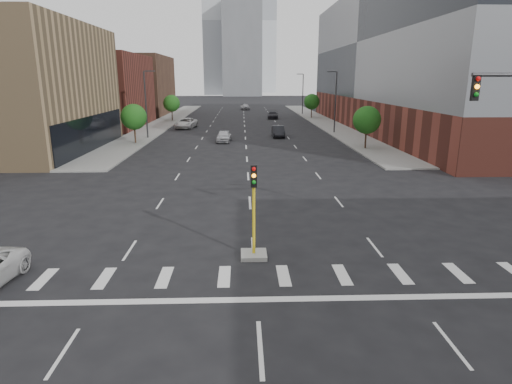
{
  "coord_description": "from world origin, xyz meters",
  "views": [
    {
      "loc": [
        -0.52,
        -9.49,
        8.06
      ],
      "look_at": [
        0.18,
        11.38,
        2.5
      ],
      "focal_mm": 30.0,
      "sensor_mm": 36.0,
      "label": 1
    }
  ],
  "objects_px": {
    "median_traffic_signal": "(254,238)",
    "car_mid_right": "(278,131)",
    "car_distant": "(245,107)",
    "car_near_left": "(224,136)",
    "car_deep_right": "(273,115)",
    "car_far_left": "(186,123)"
  },
  "relations": [
    {
      "from": "car_near_left",
      "to": "car_distant",
      "type": "bearing_deg",
      "value": 90.12
    },
    {
      "from": "car_deep_right",
      "to": "car_distant",
      "type": "relative_size",
      "value": 1.09
    },
    {
      "from": "median_traffic_signal",
      "to": "car_deep_right",
      "type": "bearing_deg",
      "value": 85.19
    },
    {
      "from": "car_distant",
      "to": "car_near_left",
      "type": "bearing_deg",
      "value": -102.19
    },
    {
      "from": "car_near_left",
      "to": "car_far_left",
      "type": "distance_m",
      "value": 17.68
    },
    {
      "from": "car_near_left",
      "to": "car_mid_right",
      "type": "relative_size",
      "value": 0.94
    },
    {
      "from": "median_traffic_signal",
      "to": "car_mid_right",
      "type": "distance_m",
      "value": 42.44
    },
    {
      "from": "car_distant",
      "to": "car_far_left",
      "type": "bearing_deg",
      "value": -112.41
    },
    {
      "from": "car_near_left",
      "to": "car_mid_right",
      "type": "distance_m",
      "value": 8.88
    },
    {
      "from": "median_traffic_signal",
      "to": "car_near_left",
      "type": "distance_m",
      "value": 37.55
    },
    {
      "from": "car_distant",
      "to": "car_mid_right",
      "type": "bearing_deg",
      "value": -94.57
    },
    {
      "from": "median_traffic_signal",
      "to": "car_deep_right",
      "type": "height_order",
      "value": "median_traffic_signal"
    },
    {
      "from": "median_traffic_signal",
      "to": "car_far_left",
      "type": "distance_m",
      "value": 54.58
    },
    {
      "from": "car_near_left",
      "to": "car_far_left",
      "type": "height_order",
      "value": "car_far_left"
    },
    {
      "from": "car_near_left",
      "to": "car_mid_right",
      "type": "bearing_deg",
      "value": 35.64
    },
    {
      "from": "car_near_left",
      "to": "car_far_left",
      "type": "relative_size",
      "value": 0.74
    },
    {
      "from": "car_distant",
      "to": "car_deep_right",
      "type": "bearing_deg",
      "value": -86.82
    },
    {
      "from": "car_far_left",
      "to": "car_distant",
      "type": "distance_m",
      "value": 44.03
    },
    {
      "from": "car_mid_right",
      "to": "car_far_left",
      "type": "height_order",
      "value": "car_far_left"
    },
    {
      "from": "median_traffic_signal",
      "to": "car_mid_right",
      "type": "xyz_separation_m",
      "value": [
        4.65,
        42.19,
        -0.2
      ]
    },
    {
      "from": "car_mid_right",
      "to": "car_distant",
      "type": "distance_m",
      "value": 54.51
    },
    {
      "from": "car_mid_right",
      "to": "car_deep_right",
      "type": "height_order",
      "value": "car_mid_right"
    }
  ]
}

